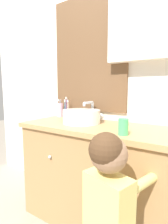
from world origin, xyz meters
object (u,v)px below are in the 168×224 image
object	(u,v)px
toothbrush_holder	(67,113)
child_figure	(108,207)
soap_dispenser	(60,110)
sink_basin	(82,116)
drinking_cup	(123,127)

from	to	relation	value
toothbrush_holder	child_figure	bearing A→B (deg)	-39.78
toothbrush_holder	soap_dispenser	xyz separation A→B (m)	(-0.09, 0.01, 0.02)
sink_basin	drinking_cup	xyz separation A→B (m)	(0.41, -0.19, -0.01)
drinking_cup	toothbrush_holder	bearing A→B (deg)	154.82
soap_dispenser	toothbrush_holder	bearing A→B (deg)	-8.44
child_figure	drinking_cup	world-z (taller)	drinking_cup
sink_basin	child_figure	bearing A→B (deg)	-45.66
sink_basin	soap_dispenser	xyz separation A→B (m)	(-0.35, 0.15, 0.02)
toothbrush_holder	drinking_cup	size ratio (longest dim) A/B	2.01
soap_dispenser	drinking_cup	distance (m)	0.84
child_figure	toothbrush_holder	bearing A→B (deg)	140.22
sink_basin	drinking_cup	bearing A→B (deg)	-24.14
child_figure	drinking_cup	size ratio (longest dim) A/B	8.81
toothbrush_holder	child_figure	world-z (taller)	toothbrush_holder
soap_dispenser	child_figure	world-z (taller)	soap_dispenser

